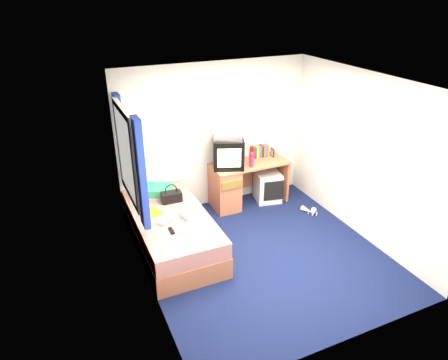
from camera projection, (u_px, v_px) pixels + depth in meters
name	position (u px, v px, depth m)	size (l,w,h in m)	color
ground	(262.00, 254.00, 5.63)	(3.40, 3.40, 0.00)	#0C1438
room_shell	(267.00, 159.00, 4.99)	(3.40, 3.40, 3.40)	white
bed	(172.00, 231.00, 5.68)	(1.01, 2.00, 0.54)	#B76C4C
pillow	(154.00, 190.00, 6.10)	(0.54, 0.34, 0.12)	teal
desk	(234.00, 184.00, 6.72)	(1.30, 0.55, 0.75)	#B76C4C
storage_cube	(268.00, 187.00, 6.95)	(0.41, 0.41, 0.52)	silver
crt_tv	(228.00, 153.00, 6.42)	(0.61, 0.59, 0.48)	black
vcr	(228.00, 136.00, 6.30)	(0.45, 0.32, 0.09)	#B0B0B2
book_row	(260.00, 151.00, 6.86)	(0.31, 0.13, 0.20)	maroon
picture_frame	(272.00, 152.00, 6.89)	(0.02, 0.12, 0.14)	black
pink_water_bottle	(251.00, 160.00, 6.47)	(0.07, 0.07, 0.22)	#EC2150
aerosol_can	(241.00, 158.00, 6.58)	(0.06, 0.06, 0.20)	silver
handbag	(171.00, 196.00, 5.86)	(0.30, 0.18, 0.28)	black
towel	(193.00, 213.00, 5.50)	(0.27, 0.23, 0.09)	white
magazine	(151.00, 212.00, 5.60)	(0.21, 0.28, 0.01)	#FFFC1C
water_bottle	(167.00, 220.00, 5.35)	(0.07, 0.07, 0.20)	silver
colour_swatch_fan	(190.00, 231.00, 5.17)	(0.22, 0.06, 0.01)	orange
remote_control	(172.00, 231.00, 5.17)	(0.05, 0.16, 0.02)	black
window_assembly	(129.00, 156.00, 5.18)	(0.11, 1.42, 1.40)	silver
white_heels	(310.00, 212.00, 6.61)	(0.22, 0.34, 0.09)	white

